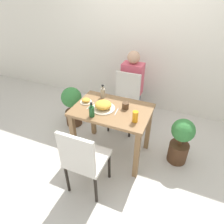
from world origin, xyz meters
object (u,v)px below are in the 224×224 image
(juice_glass, at_px, (135,117))
(sauce_bottle, at_px, (92,111))
(food_plate, at_px, (103,106))
(potted_plant_right, at_px, (181,140))
(condiment_bottle, at_px, (103,92))
(chair_far, at_px, (125,99))
(side_plate, at_px, (86,101))
(person_figure, at_px, (132,86))
(chair_near, at_px, (84,159))
(potted_plant_left, at_px, (72,104))
(drink_cup, at_px, (125,106))

(juice_glass, height_order, sauce_bottle, sauce_bottle)
(food_plate, relative_size, potted_plant_right, 0.45)
(condiment_bottle, bearing_deg, food_plate, -64.34)
(juice_glass, bearing_deg, chair_far, 116.14)
(side_plate, relative_size, person_figure, 0.13)
(condiment_bottle, distance_m, potted_plant_right, 1.19)
(chair_near, distance_m, chair_far, 1.35)
(potted_plant_right, distance_m, person_figure, 1.26)
(chair_near, relative_size, juice_glass, 6.67)
(potted_plant_right, bearing_deg, chair_far, 153.36)
(chair_near, relative_size, potted_plant_right, 1.35)
(chair_far, xyz_separation_m, sauce_bottle, (-0.10, -0.91, 0.30))
(condiment_bottle, bearing_deg, potted_plant_right, -0.99)
(juice_glass, bearing_deg, food_plate, 166.72)
(chair_near, bearing_deg, potted_plant_right, -136.10)
(potted_plant_right, bearing_deg, juice_glass, -147.02)
(juice_glass, bearing_deg, sauce_bottle, -169.41)
(potted_plant_left, bearing_deg, chair_far, 20.52)
(food_plate, xyz_separation_m, potted_plant_right, (0.98, 0.24, -0.43))
(juice_glass, height_order, potted_plant_right, juice_glass)
(sauce_bottle, relative_size, person_figure, 0.16)
(chair_far, xyz_separation_m, potted_plant_right, (0.93, -0.47, -0.15))
(side_plate, relative_size, potted_plant_right, 0.23)
(drink_cup, distance_m, potted_plant_right, 0.85)
(chair_near, xyz_separation_m, juice_glass, (0.38, 0.53, 0.30))
(potted_plant_left, distance_m, person_figure, 1.04)
(drink_cup, bearing_deg, potted_plant_right, 10.25)
(side_plate, relative_size, sauce_bottle, 0.80)
(chair_near, distance_m, person_figure, 1.69)
(chair_far, height_order, sauce_bottle, sauce_bottle)
(potted_plant_right, bearing_deg, chair_near, -136.10)
(drink_cup, bearing_deg, condiment_bottle, 158.30)
(food_plate, height_order, juice_glass, juice_glass)
(sauce_bottle, distance_m, condiment_bottle, 0.46)
(side_plate, relative_size, juice_glass, 1.14)
(chair_near, distance_m, condiment_bottle, 0.97)
(potted_plant_left, height_order, person_figure, person_figure)
(chair_near, height_order, juice_glass, chair_near)
(juice_glass, relative_size, condiment_bottle, 0.70)
(chair_near, relative_size, chair_far, 1.00)
(chair_far, xyz_separation_m, drink_cup, (0.21, -0.60, 0.27))
(chair_far, relative_size, condiment_bottle, 4.69)
(chair_far, height_order, condiment_bottle, condiment_bottle)
(chair_far, bearing_deg, juice_glass, -63.86)
(chair_near, distance_m, juice_glass, 0.72)
(chair_near, bearing_deg, food_plate, -84.51)
(food_plate, height_order, person_figure, person_figure)
(juice_glass, bearing_deg, potted_plant_left, 156.64)
(juice_glass, xyz_separation_m, potted_plant_right, (0.53, 0.35, -0.45))
(chair_far, distance_m, food_plate, 0.76)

